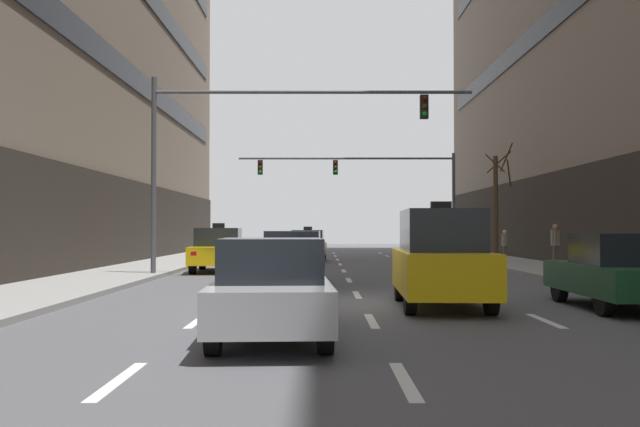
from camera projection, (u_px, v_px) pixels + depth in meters
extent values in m
plane|color=#515156|center=(360.00, 303.00, 15.73)|extent=(120.00, 120.00, 0.00)
cube|color=gray|center=(1.00, 300.00, 15.71)|extent=(3.47, 80.00, 0.14)
cube|color=silver|center=(116.00, 380.00, 7.73)|extent=(0.16, 2.00, 0.01)
cube|color=silver|center=(196.00, 321.00, 12.73)|extent=(0.16, 2.00, 0.01)
cube|color=silver|center=(230.00, 295.00, 17.72)|extent=(0.16, 2.00, 0.01)
cube|color=silver|center=(249.00, 280.00, 22.72)|extent=(0.16, 2.00, 0.01)
cube|color=silver|center=(262.00, 271.00, 27.72)|extent=(0.16, 2.00, 0.01)
cube|color=silver|center=(270.00, 264.00, 32.72)|extent=(0.16, 2.00, 0.01)
cube|color=silver|center=(277.00, 260.00, 37.72)|extent=(0.16, 2.00, 0.01)
cube|color=silver|center=(282.00, 256.00, 42.72)|extent=(0.16, 2.00, 0.01)
cube|color=silver|center=(285.00, 253.00, 47.72)|extent=(0.16, 2.00, 0.01)
cube|color=silver|center=(403.00, 380.00, 7.74)|extent=(0.16, 2.00, 0.01)
cube|color=silver|center=(370.00, 321.00, 12.73)|extent=(0.16, 2.00, 0.01)
cube|color=silver|center=(355.00, 295.00, 17.73)|extent=(0.16, 2.00, 0.01)
cube|color=silver|center=(347.00, 280.00, 22.73)|extent=(0.16, 2.00, 0.01)
cube|color=silver|center=(342.00, 271.00, 27.73)|extent=(0.16, 2.00, 0.01)
cube|color=silver|center=(338.00, 264.00, 32.73)|extent=(0.16, 2.00, 0.01)
cube|color=silver|center=(336.00, 260.00, 37.73)|extent=(0.16, 2.00, 0.01)
cube|color=silver|center=(333.00, 256.00, 42.73)|extent=(0.16, 2.00, 0.01)
cube|color=silver|center=(332.00, 253.00, 47.73)|extent=(0.16, 2.00, 0.01)
cube|color=silver|center=(543.00, 321.00, 12.74)|extent=(0.16, 2.00, 0.01)
cube|color=silver|center=(480.00, 295.00, 17.74)|extent=(0.16, 2.00, 0.01)
cube|color=silver|center=(444.00, 280.00, 22.74)|extent=(0.16, 2.00, 0.01)
cube|color=silver|center=(422.00, 271.00, 27.74)|extent=(0.16, 2.00, 0.01)
cube|color=silver|center=(406.00, 264.00, 32.74)|extent=(0.16, 2.00, 0.01)
cube|color=silver|center=(394.00, 260.00, 37.74)|extent=(0.16, 2.00, 0.01)
cube|color=silver|center=(385.00, 256.00, 42.74)|extent=(0.16, 2.00, 0.01)
cube|color=silver|center=(378.00, 253.00, 47.73)|extent=(0.16, 2.00, 0.01)
cylinder|color=black|center=(227.00, 310.00, 11.80)|extent=(0.24, 0.63, 0.62)
cylinder|color=black|center=(315.00, 310.00, 11.87)|extent=(0.24, 0.63, 0.62)
cylinder|color=black|center=(211.00, 332.00, 9.26)|extent=(0.24, 0.63, 0.62)
cylinder|color=black|center=(324.00, 332.00, 9.34)|extent=(0.24, 0.63, 0.62)
cube|color=#B7BABF|center=(270.00, 300.00, 10.57)|extent=(1.93, 4.22, 0.60)
cube|color=black|center=(269.00, 260.00, 10.40)|extent=(1.59, 1.86, 0.64)
cube|color=white|center=(239.00, 283.00, 12.57)|extent=(0.19, 0.08, 0.13)
cube|color=red|center=(217.00, 308.00, 8.52)|extent=(0.19, 0.08, 0.13)
cube|color=white|center=(305.00, 282.00, 12.63)|extent=(0.19, 0.08, 0.13)
cube|color=red|center=(315.00, 308.00, 8.58)|extent=(0.19, 0.08, 0.13)
cylinder|color=black|center=(293.00, 254.00, 37.33)|extent=(0.24, 0.66, 0.65)
cylinder|color=black|center=(322.00, 254.00, 37.27)|extent=(0.24, 0.66, 0.65)
cylinder|color=black|center=(289.00, 256.00, 34.68)|extent=(0.24, 0.66, 0.65)
cylinder|color=black|center=(320.00, 256.00, 34.62)|extent=(0.24, 0.66, 0.65)
cube|color=yellow|center=(306.00, 249.00, 35.98)|extent=(1.97, 4.39, 0.63)
cube|color=black|center=(306.00, 236.00, 35.80)|extent=(1.64, 1.93, 0.67)
cube|color=white|center=(297.00, 246.00, 38.13)|extent=(0.20, 0.09, 0.14)
cube|color=red|center=(291.00, 248.00, 33.89)|extent=(0.20, 0.09, 0.14)
cube|color=white|center=(320.00, 246.00, 38.08)|extent=(0.20, 0.09, 0.14)
cube|color=red|center=(317.00, 248.00, 33.84)|extent=(0.20, 0.09, 0.14)
cube|color=black|center=(306.00, 228.00, 35.81)|extent=(0.44, 0.21, 0.18)
cylinder|color=black|center=(270.00, 271.00, 22.21)|extent=(0.23, 0.66, 0.65)
cylinder|color=black|center=(319.00, 271.00, 22.18)|extent=(0.23, 0.66, 0.65)
cylinder|color=black|center=(261.00, 277.00, 19.55)|extent=(0.23, 0.66, 0.65)
cylinder|color=black|center=(317.00, 277.00, 19.52)|extent=(0.23, 0.66, 0.65)
cube|color=navy|center=(292.00, 264.00, 20.87)|extent=(1.92, 4.38, 0.63)
cube|color=black|center=(291.00, 242.00, 20.69)|extent=(1.62, 1.91, 0.67)
cube|color=white|center=(277.00, 257.00, 23.02)|extent=(0.20, 0.08, 0.14)
cube|color=red|center=(263.00, 264.00, 18.76)|extent=(0.20, 0.08, 0.14)
cube|color=white|center=(315.00, 257.00, 22.99)|extent=(0.20, 0.08, 0.14)
cube|color=red|center=(310.00, 264.00, 18.73)|extent=(0.20, 0.08, 0.14)
cylinder|color=black|center=(200.00, 261.00, 28.66)|extent=(0.26, 0.70, 0.69)
cylinder|color=black|center=(241.00, 261.00, 28.73)|extent=(0.26, 0.70, 0.69)
cylinder|color=black|center=(191.00, 265.00, 25.84)|extent=(0.26, 0.70, 0.69)
cylinder|color=black|center=(236.00, 265.00, 25.91)|extent=(0.26, 0.70, 0.69)
cube|color=yellow|center=(217.00, 254.00, 27.29)|extent=(2.10, 4.66, 0.67)
cube|color=black|center=(217.00, 237.00, 27.10)|extent=(1.75, 2.05, 0.71)
cube|color=white|center=(207.00, 250.00, 29.52)|extent=(0.21, 0.09, 0.15)
cube|color=red|center=(192.00, 254.00, 25.01)|extent=(0.21, 0.09, 0.15)
cube|color=white|center=(239.00, 250.00, 29.57)|extent=(0.21, 0.09, 0.15)
cube|color=red|center=(229.00, 253.00, 25.07)|extent=(0.21, 0.09, 0.15)
cube|color=black|center=(217.00, 226.00, 27.11)|extent=(0.47, 0.23, 0.19)
cylinder|color=black|center=(398.00, 287.00, 16.29)|extent=(0.24, 0.66, 0.65)
cylinder|color=black|center=(465.00, 287.00, 16.24)|extent=(0.24, 0.66, 0.65)
cylinder|color=black|center=(408.00, 298.00, 13.63)|extent=(0.24, 0.66, 0.65)
cylinder|color=black|center=(489.00, 299.00, 13.57)|extent=(0.24, 0.66, 0.65)
cube|color=yellow|center=(439.00, 272.00, 14.94)|extent=(1.99, 4.42, 0.89)
cube|color=black|center=(439.00, 230.00, 14.96)|extent=(1.68, 2.63, 0.89)
cube|color=white|center=(402.00, 260.00, 17.10)|extent=(0.20, 0.09, 0.14)
cube|color=red|center=(420.00, 270.00, 12.83)|extent=(0.20, 0.09, 0.14)
cube|color=white|center=(453.00, 260.00, 17.06)|extent=(0.20, 0.09, 0.14)
cube|color=red|center=(490.00, 270.00, 12.79)|extent=(0.20, 0.09, 0.14)
cube|color=black|center=(439.00, 206.00, 14.97)|extent=(0.44, 0.21, 0.18)
cylinder|color=black|center=(557.00, 288.00, 16.05)|extent=(0.22, 0.64, 0.64)
cylinder|color=black|center=(624.00, 288.00, 16.03)|extent=(0.22, 0.64, 0.64)
cylinder|color=black|center=(602.00, 300.00, 13.43)|extent=(0.22, 0.64, 0.64)
cube|color=#1E512D|center=(614.00, 279.00, 14.74)|extent=(1.83, 4.28, 0.62)
cube|color=black|center=(618.00, 249.00, 14.56)|extent=(1.57, 1.86, 0.66)
cube|color=white|center=(553.00, 268.00, 16.83)|extent=(0.19, 0.08, 0.14)
cube|color=red|center=(627.00, 281.00, 12.66)|extent=(0.19, 0.08, 0.14)
cube|color=white|center=(604.00, 268.00, 16.82)|extent=(0.19, 0.08, 0.14)
cylinder|color=#4C4C51|center=(152.00, 175.00, 24.35)|extent=(0.18, 0.18, 6.91)
cylinder|color=#4C4C51|center=(311.00, 92.00, 24.43)|extent=(11.22, 0.12, 0.12)
cube|color=black|center=(422.00, 107.00, 24.43)|extent=(0.28, 0.24, 0.84)
sphere|color=#4B0704|center=(423.00, 99.00, 24.29)|extent=(0.17, 0.17, 0.17)
sphere|color=#523505|center=(423.00, 106.00, 24.29)|extent=(0.17, 0.17, 0.17)
sphere|color=green|center=(423.00, 114.00, 24.28)|extent=(0.17, 0.17, 0.17)
cylinder|color=#4C4C51|center=(452.00, 204.00, 40.13)|extent=(0.18, 0.18, 5.94)
cylinder|color=#4C4C51|center=(344.00, 158.00, 40.17)|extent=(12.47, 0.12, 0.12)
cube|color=black|center=(334.00, 167.00, 40.16)|extent=(0.28, 0.24, 0.84)
sphere|color=#4B0704|center=(334.00, 163.00, 40.02)|extent=(0.17, 0.17, 0.17)
sphere|color=#523505|center=(334.00, 167.00, 40.02)|extent=(0.17, 0.17, 0.17)
sphere|color=green|center=(334.00, 172.00, 40.01)|extent=(0.17, 0.17, 0.17)
cube|color=black|center=(258.00, 167.00, 40.14)|extent=(0.28, 0.24, 0.84)
sphere|color=#4B0704|center=(258.00, 163.00, 40.01)|extent=(0.17, 0.17, 0.17)
sphere|color=#523505|center=(258.00, 167.00, 40.00)|extent=(0.17, 0.17, 0.17)
sphere|color=green|center=(258.00, 172.00, 40.00)|extent=(0.17, 0.17, 0.17)
cylinder|color=#4C3823|center=(494.00, 208.00, 34.44)|extent=(0.23, 0.23, 5.17)
cylinder|color=#42301E|center=(507.00, 173.00, 34.24)|extent=(0.57, 1.27, 1.26)
cylinder|color=#42301E|center=(493.00, 163.00, 34.05)|extent=(0.94, 0.34, 0.94)
cylinder|color=#42301E|center=(497.00, 162.00, 35.02)|extent=(1.14, 0.69, 1.10)
cylinder|color=#42301E|center=(504.00, 158.00, 34.64)|extent=(0.37, 1.22, 1.36)
cylinder|color=brown|center=(503.00, 254.00, 31.87)|extent=(0.13, 0.13, 0.77)
cylinder|color=brown|center=(502.00, 254.00, 31.73)|extent=(0.13, 0.13, 0.77)
cube|color=gray|center=(503.00, 240.00, 31.81)|extent=(0.36, 0.39, 0.54)
sphere|color=#D8AD84|center=(503.00, 232.00, 31.82)|extent=(0.20, 0.20, 0.20)
cylinder|color=gray|center=(504.00, 239.00, 32.00)|extent=(0.09, 0.09, 0.49)
cylinder|color=gray|center=(501.00, 239.00, 31.63)|extent=(0.09, 0.09, 0.49)
cylinder|color=brown|center=(554.00, 257.00, 27.27)|extent=(0.13, 0.13, 0.89)
cylinder|color=brown|center=(552.00, 257.00, 27.16)|extent=(0.13, 0.13, 0.89)
cube|color=gray|center=(553.00, 238.00, 27.23)|extent=(0.39, 0.37, 0.63)
sphere|color=#9E704C|center=(553.00, 227.00, 27.24)|extent=(0.23, 0.23, 0.23)
cylinder|color=gray|center=(556.00, 237.00, 27.37)|extent=(0.09, 0.09, 0.56)
cylinder|color=gray|center=(550.00, 237.00, 27.09)|extent=(0.09, 0.09, 0.56)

